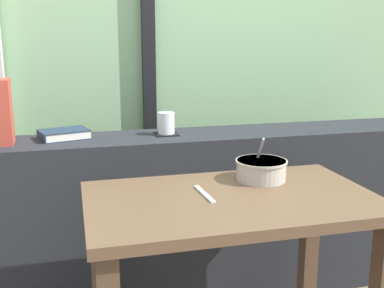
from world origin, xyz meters
TOP-DOWN VIEW (x-y plane):
  - outdoor_backdrop at (0.00, 1.24)m, footprint 4.80×0.08m
  - window_divider_post at (-0.01, 1.17)m, footprint 0.07×0.05m
  - dark_console_ledge at (0.00, 0.55)m, footprint 2.80×0.32m
  - breakfast_table at (0.05, -0.05)m, footprint 0.95×0.57m
  - coaster_square at (-0.04, 0.56)m, footprint 0.10×0.10m
  - juice_glass at (-0.04, 0.56)m, footprint 0.07×0.07m
  - closed_book at (-0.48, 0.60)m, footprint 0.23×0.19m
  - soup_bowl at (0.22, 0.09)m, footprint 0.19×0.19m
  - fork_utensil at (-0.03, -0.01)m, footprint 0.03×0.17m

SIDE VIEW (x-z plane):
  - dark_console_ledge at x=0.00m, z-range 0.00..0.78m
  - breakfast_table at x=0.05m, z-range 0.21..0.91m
  - fork_utensil at x=-0.03m, z-range 0.70..0.70m
  - soup_bowl at x=0.22m, z-range 0.65..0.81m
  - coaster_square at x=-0.04m, z-range 0.78..0.79m
  - closed_book at x=-0.48m, z-range 0.78..0.82m
  - juice_glass at x=-0.04m, z-range 0.78..0.88m
  - window_divider_post at x=-0.01m, z-range 0.00..2.60m
  - outdoor_backdrop at x=0.00m, z-range 0.00..2.80m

